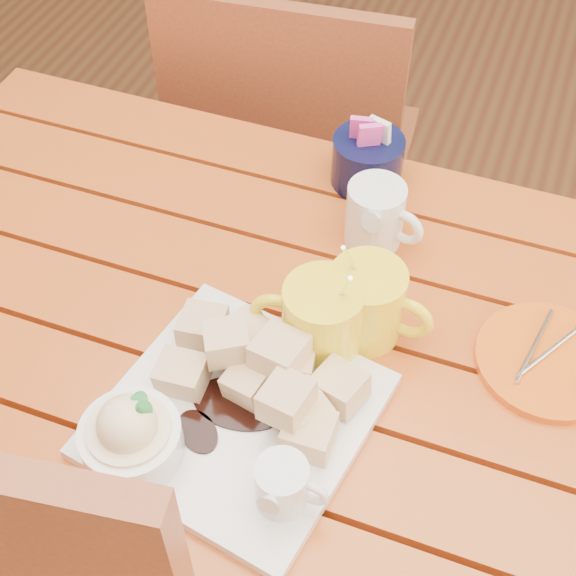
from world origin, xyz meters
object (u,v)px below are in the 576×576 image
at_px(dessert_plate, 219,412).
at_px(orange_saucer, 549,361).
at_px(table, 266,399).
at_px(chair_far, 293,159).
at_px(coffee_mug_left, 320,319).
at_px(coffee_mug_right, 369,303).

distance_m(dessert_plate, orange_saucer, 0.39).
xyz_separation_m(table, chair_far, (-0.19, 0.62, -0.15)).
relative_size(dessert_plate, orange_saucer, 1.86).
relative_size(coffee_mug_left, chair_far, 0.18).
xyz_separation_m(table, orange_saucer, (0.32, 0.10, 0.11)).
height_order(coffee_mug_left, coffee_mug_right, coffee_mug_left).
distance_m(coffee_mug_left, coffee_mug_right, 0.06).
distance_m(coffee_mug_right, orange_saucer, 0.22).
relative_size(dessert_plate, chair_far, 0.36).
distance_m(dessert_plate, chair_far, 0.81).
height_order(coffee_mug_right, orange_saucer, coffee_mug_right).
bearing_deg(coffee_mug_left, orange_saucer, 5.08).
bearing_deg(coffee_mug_right, dessert_plate, -114.91).
distance_m(table, coffee_mug_right, 0.20).
xyz_separation_m(coffee_mug_left, chair_far, (-0.25, 0.59, -0.31)).
bearing_deg(table, chair_far, 106.96).
xyz_separation_m(dessert_plate, orange_saucer, (0.33, 0.21, -0.03)).
bearing_deg(chair_far, table, 101.48).
relative_size(dessert_plate, coffee_mug_right, 2.10).
bearing_deg(table, orange_saucer, 16.81).
bearing_deg(coffee_mug_right, coffee_mug_left, -129.75).
bearing_deg(chair_far, dessert_plate, 98.47).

